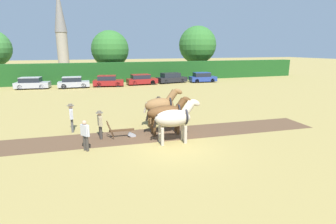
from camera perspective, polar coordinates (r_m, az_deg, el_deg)
The scene contains 20 objects.
ground_plane at distance 14.28m, azimuth 1.23°, elevation -7.03°, with size 240.00×240.00×0.00m, color #998447.
plowed_furrow_strip at distance 15.49m, azimuth -15.60°, elevation -5.86°, with size 27.58×2.57×0.01m, color brown.
hedgerow at distance 41.55m, azimuth -12.50°, elevation 8.41°, with size 67.16×1.61×2.98m, color #194719.
tree_center_left at distance 46.17m, azimuth -12.49°, elevation 13.18°, with size 6.20×6.20×8.04m.
tree_center at distance 50.89m, azimuth 6.43°, elevation 14.29°, with size 6.95×6.95×9.19m.
church_spire at distance 77.91m, azimuth -22.34°, elevation 16.86°, with size 3.16×3.16×20.54m.
draft_horse_lead_left at distance 14.13m, azimuth 1.49°, elevation -1.34°, with size 2.70×1.10×2.45m.
draft_horse_lead_right at distance 15.61m, azimuth -0.16°, elevation -0.11°, with size 2.88×1.05×2.32m.
draft_horse_trail_left at distance 17.06m, azimuth -1.50°, elevation 1.52°, with size 2.68×1.14×2.59m.
plow at distance 15.44m, azimuth -9.53°, elevation -4.35°, with size 1.68×0.48×1.13m.
farmer_at_plow at distance 15.33m, azimuth -14.58°, elevation -2.29°, with size 0.41×0.64×1.64m.
farmer_beside_team at distance 19.18m, azimuth -2.07°, elevation 1.33°, with size 0.41×0.57×1.65m.
farmer_onlooker_left at distance 13.74m, azimuth -17.59°, elevation -4.48°, with size 0.43×0.55×1.59m.
farmer_onlooker_right at distance 17.09m, azimuth -20.29°, elevation -0.71°, with size 0.45×0.69×1.78m.
parked_car_far_left at distance 38.05m, azimuth -27.50°, elevation 5.58°, with size 4.30×2.32×1.49m.
parked_car_left at distance 36.80m, azimuth -19.90°, elevation 6.06°, with size 3.99×1.93×1.46m.
parked_car_center_left at distance 36.92m, azimuth -12.90°, elevation 6.58°, with size 4.28×2.51×1.50m.
parked_car_center at distance 38.00m, azimuth -5.76°, elevation 7.03°, with size 4.34×2.03×1.49m.
parked_car_center_right at distance 39.79m, azimuth 0.74°, elevation 7.41°, with size 4.68×2.43×1.52m.
parked_car_right at distance 41.06m, azimuth 7.52°, elevation 7.47°, with size 4.20×2.19×1.50m.
Camera 1 is at (-4.59, -12.55, 5.03)m, focal length 28.00 mm.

